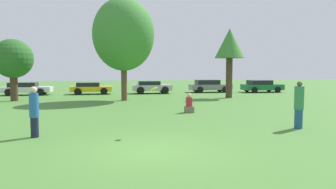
{
  "coord_description": "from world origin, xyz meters",
  "views": [
    {
      "loc": [
        -1.01,
        -8.74,
        2.3
      ],
      "look_at": [
        1.23,
        4.08,
        1.28
      ],
      "focal_mm": 33.35,
      "sensor_mm": 36.0,
      "label": 1
    }
  ],
  "objects": [
    {
      "name": "person_thrower",
      "position": [
        -3.69,
        2.43,
        0.9
      ],
      "size": [
        0.31,
        0.31,
        1.75
      ],
      "rotation": [
        0.0,
        0.0,
        -0.01
      ],
      "color": "#191E33",
      "rests_on": "ground"
    },
    {
      "name": "tree_0",
      "position": [
        -8.31,
        16.02,
        3.09
      ],
      "size": [
        2.88,
        2.88,
        4.58
      ],
      "color": "#473323",
      "rests_on": "ground"
    },
    {
      "name": "tree_1",
      "position": [
        -0.23,
        14.97,
        4.93
      ],
      "size": [
        4.59,
        4.59,
        7.65
      ],
      "color": "brown",
      "rests_on": "ground"
    },
    {
      "name": "frisbee",
      "position": [
        0.38,
        2.18,
        1.64
      ],
      "size": [
        0.28,
        0.26,
        0.18
      ],
      "color": "yellow"
    },
    {
      "name": "person_catcher",
      "position": [
        6.15,
        2.36,
        0.94
      ],
      "size": [
        0.37,
        0.37,
        1.86
      ],
      "rotation": [
        0.0,
        0.0,
        3.13
      ],
      "color": "navy",
      "rests_on": "ground"
    },
    {
      "name": "parked_car_yellow",
      "position": [
        -3.17,
        21.76,
        0.6
      ],
      "size": [
        3.83,
        1.94,
        1.12
      ],
      "rotation": [
        0.0,
        0.0,
        -0.0
      ],
      "color": "gold",
      "rests_on": "ground"
    },
    {
      "name": "parked_car_white",
      "position": [
        -8.95,
        21.67,
        0.62
      ],
      "size": [
        4.3,
        1.9,
        1.16
      ],
      "rotation": [
        0.0,
        0.0,
        -0.0
      ],
      "color": "silver",
      "rests_on": "ground"
    },
    {
      "name": "bystander_sitting",
      "position": [
        3.0,
        7.57,
        0.43
      ],
      "size": [
        0.48,
        0.4,
        1.06
      ],
      "color": "#726651",
      "rests_on": "ground"
    },
    {
      "name": "parked_car_green",
      "position": [
        14.08,
        21.34,
        0.65
      ],
      "size": [
        4.04,
        2.02,
        1.25
      ],
      "rotation": [
        0.0,
        0.0,
        -0.0
      ],
      "color": "#196633",
      "rests_on": "ground"
    },
    {
      "name": "tree_2",
      "position": [
        8.4,
        15.78,
        4.31
      ],
      "size": [
        2.41,
        2.41,
        5.7
      ],
      "color": "#473323",
      "rests_on": "ground"
    },
    {
      "name": "parked_car_silver",
      "position": [
        2.62,
        21.63,
        0.66
      ],
      "size": [
        3.8,
        1.97,
        1.22
      ],
      "rotation": [
        0.0,
        0.0,
        -0.0
      ],
      "color": "#B2B2B7",
      "rests_on": "ground"
    },
    {
      "name": "parked_car_grey",
      "position": [
        8.75,
        22.2,
        0.67
      ],
      "size": [
        4.24,
        1.87,
        1.29
      ],
      "rotation": [
        0.0,
        0.0,
        -0.0
      ],
      "color": "slate",
      "rests_on": "ground"
    },
    {
      "name": "ground_plane",
      "position": [
        0.0,
        0.0,
        0.0
      ],
      "size": [
        120.0,
        120.0,
        0.0
      ],
      "primitive_type": "plane",
      "color": "#477A33"
    }
  ]
}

